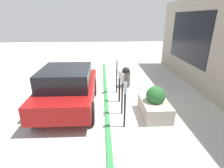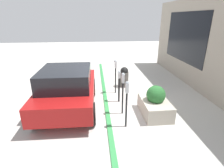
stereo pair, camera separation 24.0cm
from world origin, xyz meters
TOP-DOWN VIEW (x-y plane):
  - ground_plane at (0.00, 0.00)m, footprint 40.00×40.00m
  - curb_strip at (0.00, 0.08)m, footprint 13.81×0.16m
  - parking_meter_nearest at (-1.37, -0.46)m, footprint 0.15×0.12m
  - parking_meter_second at (-0.53, -0.47)m, footprint 0.15×0.12m
  - parking_meter_middle at (0.47, -0.48)m, footprint 0.15×0.13m
  - parking_meter_fourth at (1.40, -0.44)m, footprint 0.17×0.14m
  - planter_box at (-0.70, -1.65)m, footprint 1.49×0.94m
  - parked_car_front at (0.05, 1.56)m, footprint 3.86×2.07m
  - trash_bin at (2.18, -0.98)m, footprint 0.44×0.44m

SIDE VIEW (x-z plane):
  - ground_plane at x=0.00m, z-range 0.00..0.00m
  - curb_strip at x=0.00m, z-range 0.00..0.04m
  - planter_box at x=-0.70m, z-range -0.14..0.98m
  - trash_bin at x=2.18m, z-range 0.00..1.03m
  - parking_meter_middle at x=0.47m, z-range 0.16..1.54m
  - parked_car_front at x=0.05m, z-range 0.03..1.68m
  - parking_meter_nearest at x=-1.37m, z-range 0.26..1.85m
  - parking_meter_second at x=-0.53m, z-range 0.28..1.86m
  - parking_meter_fourth at x=1.40m, z-range 0.34..1.94m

